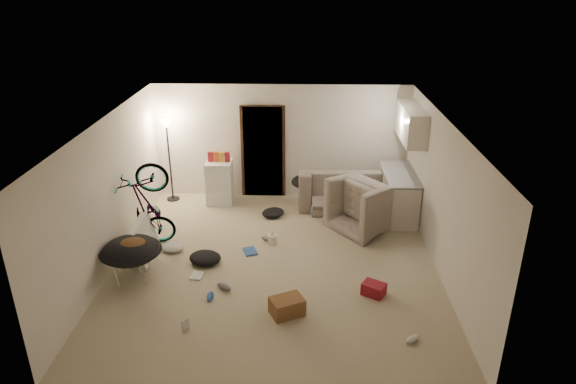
{
  "coord_description": "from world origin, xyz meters",
  "views": [
    {
      "loc": [
        0.44,
        -7.69,
        4.63
      ],
      "look_at": [
        0.21,
        0.6,
        1.08
      ],
      "focal_mm": 32.0,
      "sensor_mm": 36.0,
      "label": 1
    }
  ],
  "objects_px": {
    "kitchen_counter": "(398,195)",
    "drink_case_b": "(374,289)",
    "floor_lamp": "(168,143)",
    "sofa": "(348,192)",
    "mini_fridge": "(220,182)",
    "bicycle": "(150,224)",
    "drink_case_a": "(287,306)",
    "armchair": "(371,209)",
    "tv_box": "(144,239)",
    "juicer": "(273,239)",
    "saucer_chair": "(131,256)"
  },
  "relations": [
    {
      "from": "sofa",
      "to": "drink_case_b",
      "type": "relative_size",
      "value": 6.32
    },
    {
      "from": "armchair",
      "to": "bicycle",
      "type": "height_order",
      "value": "bicycle"
    },
    {
      "from": "saucer_chair",
      "to": "drink_case_b",
      "type": "xyz_separation_m",
      "value": [
        3.89,
        -0.37,
        -0.32
      ]
    },
    {
      "from": "floor_lamp",
      "to": "saucer_chair",
      "type": "distance_m",
      "value": 3.31
    },
    {
      "from": "mini_fridge",
      "to": "drink_case_b",
      "type": "height_order",
      "value": "mini_fridge"
    },
    {
      "from": "drink_case_b",
      "to": "saucer_chair",
      "type": "bearing_deg",
      "value": -154.95
    },
    {
      "from": "bicycle",
      "to": "drink_case_b",
      "type": "xyz_separation_m",
      "value": [
        3.89,
        -1.47,
        -0.35
      ]
    },
    {
      "from": "floor_lamp",
      "to": "bicycle",
      "type": "xyz_separation_m",
      "value": [
        0.1,
        -2.09,
        -0.86
      ]
    },
    {
      "from": "floor_lamp",
      "to": "sofa",
      "type": "height_order",
      "value": "floor_lamp"
    },
    {
      "from": "saucer_chair",
      "to": "bicycle",
      "type": "bearing_deg",
      "value": 90.0
    },
    {
      "from": "juicer",
      "to": "drink_case_a",
      "type": "bearing_deg",
      "value": -81.16
    },
    {
      "from": "armchair",
      "to": "saucer_chair",
      "type": "distance_m",
      "value": 4.59
    },
    {
      "from": "juicer",
      "to": "tv_box",
      "type": "bearing_deg",
      "value": -166.51
    },
    {
      "from": "mini_fridge",
      "to": "tv_box",
      "type": "relative_size",
      "value": 0.91
    },
    {
      "from": "armchair",
      "to": "saucer_chair",
      "type": "bearing_deg",
      "value": 78.03
    },
    {
      "from": "armchair",
      "to": "mini_fridge",
      "type": "relative_size",
      "value": 1.23
    },
    {
      "from": "kitchen_counter",
      "to": "drink_case_a",
      "type": "height_order",
      "value": "kitchen_counter"
    },
    {
      "from": "drink_case_b",
      "to": "drink_case_a",
      "type": "bearing_deg",
      "value": -127.61
    },
    {
      "from": "armchair",
      "to": "bicycle",
      "type": "distance_m",
      "value": 4.22
    },
    {
      "from": "floor_lamp",
      "to": "juicer",
      "type": "bearing_deg",
      "value": -40.21
    },
    {
      "from": "bicycle",
      "to": "saucer_chair",
      "type": "distance_m",
      "value": 1.1
    },
    {
      "from": "kitchen_counter",
      "to": "drink_case_b",
      "type": "distance_m",
      "value": 3.05
    },
    {
      "from": "mini_fridge",
      "to": "saucer_chair",
      "type": "distance_m",
      "value": 3.24
    },
    {
      "from": "mini_fridge",
      "to": "sofa",
      "type": "bearing_deg",
      "value": -3.13
    },
    {
      "from": "armchair",
      "to": "tv_box",
      "type": "height_order",
      "value": "armchair"
    },
    {
      "from": "drink_case_a",
      "to": "floor_lamp",
      "type": "bearing_deg",
      "value": 97.12
    },
    {
      "from": "floor_lamp",
      "to": "juicer",
      "type": "height_order",
      "value": "floor_lamp"
    },
    {
      "from": "saucer_chair",
      "to": "drink_case_b",
      "type": "distance_m",
      "value": 3.92
    },
    {
      "from": "tv_box",
      "to": "drink_case_a",
      "type": "xyz_separation_m",
      "value": [
        2.55,
        -1.6,
        -0.21
      ]
    },
    {
      "from": "saucer_chair",
      "to": "drink_case_b",
      "type": "height_order",
      "value": "saucer_chair"
    },
    {
      "from": "floor_lamp",
      "to": "drink_case_a",
      "type": "height_order",
      "value": "floor_lamp"
    },
    {
      "from": "kitchen_counter",
      "to": "bicycle",
      "type": "bearing_deg",
      "value": -163.09
    },
    {
      "from": "armchair",
      "to": "drink_case_a",
      "type": "distance_m",
      "value": 3.32
    },
    {
      "from": "sofa",
      "to": "mini_fridge",
      "type": "bearing_deg",
      "value": -4.91
    },
    {
      "from": "sofa",
      "to": "juicer",
      "type": "bearing_deg",
      "value": 46.12
    },
    {
      "from": "juicer",
      "to": "saucer_chair",
      "type": "bearing_deg",
      "value": -151.17
    },
    {
      "from": "bicycle",
      "to": "drink_case_a",
      "type": "relative_size",
      "value": 3.61
    },
    {
      "from": "sofa",
      "to": "floor_lamp",
      "type": "bearing_deg",
      "value": -5.82
    },
    {
      "from": "kitchen_counter",
      "to": "drink_case_a",
      "type": "distance_m",
      "value": 4.09
    },
    {
      "from": "tv_box",
      "to": "juicer",
      "type": "relative_size",
      "value": 4.04
    },
    {
      "from": "tv_box",
      "to": "drink_case_a",
      "type": "bearing_deg",
      "value": -34.63
    },
    {
      "from": "floor_lamp",
      "to": "armchair",
      "type": "distance_m",
      "value": 4.48
    },
    {
      "from": "bicycle",
      "to": "juicer",
      "type": "distance_m",
      "value": 2.25
    },
    {
      "from": "mini_fridge",
      "to": "saucer_chair",
      "type": "xyz_separation_m",
      "value": [
        -0.98,
        -3.09,
        -0.05
      ]
    },
    {
      "from": "floor_lamp",
      "to": "bicycle",
      "type": "bearing_deg",
      "value": -87.26
    },
    {
      "from": "sofa",
      "to": "mini_fridge",
      "type": "relative_size",
      "value": 2.29
    },
    {
      "from": "tv_box",
      "to": "juicer",
      "type": "distance_m",
      "value": 2.3
    },
    {
      "from": "floor_lamp",
      "to": "drink_case_a",
      "type": "distance_m",
      "value": 5.02
    },
    {
      "from": "mini_fridge",
      "to": "saucer_chair",
      "type": "relative_size",
      "value": 0.94
    },
    {
      "from": "floor_lamp",
      "to": "sofa",
      "type": "relative_size",
      "value": 0.84
    }
  ]
}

